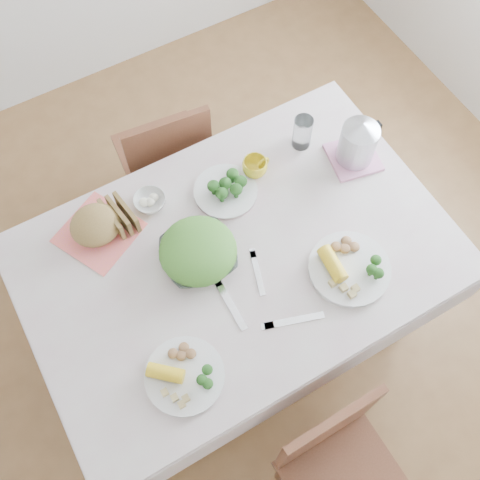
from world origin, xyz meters
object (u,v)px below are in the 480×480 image
chair_far (162,148)px  dinner_plate_right (349,269)px  dining_table (238,295)px  dinner_plate_left (185,376)px  salad_bowl (199,255)px  yellow_mug (255,167)px  electric_kettle (359,139)px

chair_far → dinner_plate_right: (0.27, -1.01, 0.31)m
dining_table → dinner_plate_left: dinner_plate_left is taller
salad_bowl → dining_table: bearing=-22.6°
dining_table → salad_bowl: salad_bowl is taller
dining_table → yellow_mug: bearing=49.9°
electric_kettle → dining_table: bearing=-176.2°
yellow_mug → chair_far: bearing=111.2°
salad_bowl → dinner_plate_right: bearing=-34.6°
chair_far → electric_kettle: size_ratio=4.33×
chair_far → dinner_plate_left: bearing=75.6°
dining_table → yellow_mug: 0.55m
yellow_mug → electric_kettle: bearing=-20.0°
salad_bowl → yellow_mug: bearing=31.4°
salad_bowl → dinner_plate_left: size_ratio=0.99×
yellow_mug → electric_kettle: size_ratio=0.49×
dining_table → dinner_plate_left: 0.61m
dinner_plate_right → yellow_mug: 0.52m
dinner_plate_left → dinner_plate_right: (0.67, 0.05, 0.00)m
dinner_plate_left → yellow_mug: 0.81m
salad_bowl → dinner_plate_right: 0.52m
chair_far → yellow_mug: chair_far is taller
chair_far → salad_bowl: (-0.16, -0.71, 0.33)m
yellow_mug → electric_kettle: electric_kettle is taller
chair_far → salad_bowl: 0.80m
dinner_plate_left → electric_kettle: electric_kettle is taller
dinner_plate_left → electric_kettle: (0.95, 0.43, 0.11)m
dinner_plate_right → electric_kettle: 0.49m
dinner_plate_left → salad_bowl: bearing=55.9°
dining_table → salad_bowl: (-0.13, 0.05, 0.42)m
salad_bowl → yellow_mug: (0.35, 0.22, 0.01)m
dining_table → salad_bowl: bearing=157.4°
dinner_plate_left → electric_kettle: bearing=24.2°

